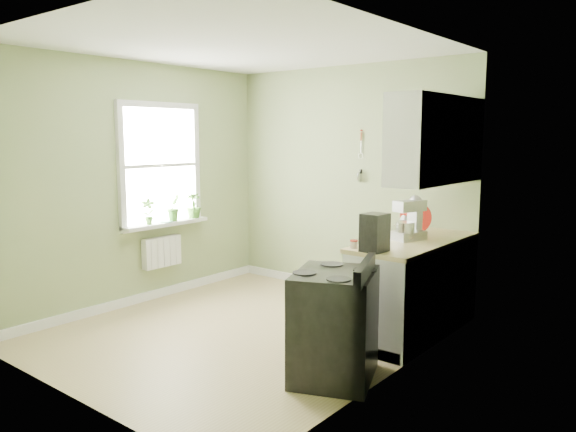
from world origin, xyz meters
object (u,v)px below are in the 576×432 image
Objects in this scene: stove at (335,325)px; kettle at (404,225)px; stand_mixer at (409,221)px; coffee_maker at (374,233)px.

stove is 5.09× the size of kettle.
stove is at bearing -87.69° from stand_mixer.
stand_mixer is 0.30m from kettle.
coffee_maker is at bearing -77.78° from kettle.
stove is 2.97× the size of coffee_maker.
coffee_maker is (0.03, -0.70, -0.02)m from stand_mixer.
kettle is 0.96m from coffee_maker.
stove is 0.89m from coffee_maker.
coffee_maker reaches higher than kettle.
stove is at bearing -81.71° from kettle.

